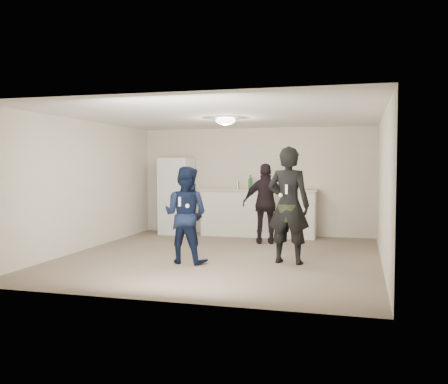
% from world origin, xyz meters
% --- Properties ---
extents(floor, '(6.00, 6.00, 0.00)m').
position_xyz_m(floor, '(0.00, 0.00, 0.00)').
color(floor, '#6B5B4C').
rests_on(floor, ground).
extents(ceiling, '(6.00, 6.00, 0.00)m').
position_xyz_m(ceiling, '(0.00, 0.00, 2.50)').
color(ceiling, silver).
rests_on(ceiling, wall_back).
extents(wall_back, '(6.00, 0.00, 6.00)m').
position_xyz_m(wall_back, '(0.00, 3.00, 1.25)').
color(wall_back, beige).
rests_on(wall_back, floor).
extents(wall_front, '(6.00, 0.00, 6.00)m').
position_xyz_m(wall_front, '(0.00, -3.00, 1.25)').
color(wall_front, beige).
rests_on(wall_front, floor).
extents(wall_left, '(0.00, 6.00, 6.00)m').
position_xyz_m(wall_left, '(-2.75, 0.00, 1.25)').
color(wall_left, beige).
rests_on(wall_left, floor).
extents(wall_right, '(0.00, 6.00, 6.00)m').
position_xyz_m(wall_right, '(2.75, 0.00, 1.25)').
color(wall_right, beige).
rests_on(wall_right, floor).
extents(counter, '(2.60, 0.56, 1.05)m').
position_xyz_m(counter, '(0.14, 2.67, 0.53)').
color(counter, silver).
rests_on(counter, floor).
extents(counter_top, '(2.68, 0.64, 0.04)m').
position_xyz_m(counter_top, '(0.14, 2.67, 1.07)').
color(counter_top, beige).
rests_on(counter_top, counter).
extents(fridge, '(0.70, 0.70, 1.80)m').
position_xyz_m(fridge, '(-1.83, 2.60, 0.90)').
color(fridge, white).
rests_on(fridge, floor).
extents(fridge_handle, '(0.02, 0.02, 0.60)m').
position_xyz_m(fridge_handle, '(-1.55, 2.23, 1.30)').
color(fridge_handle, silver).
rests_on(fridge_handle, fridge).
extents(ceiling_dome, '(0.36, 0.36, 0.16)m').
position_xyz_m(ceiling_dome, '(0.00, 0.30, 2.45)').
color(ceiling_dome, white).
rests_on(ceiling_dome, ceiling).
extents(shaker, '(0.08, 0.08, 0.17)m').
position_xyz_m(shaker, '(-0.33, 2.56, 1.18)').
color(shaker, silver).
rests_on(shaker, counter_top).
extents(man, '(0.85, 0.70, 1.62)m').
position_xyz_m(man, '(-0.43, -0.67, 0.81)').
color(man, '#0E1B3C').
rests_on(man, floor).
extents(woman, '(0.77, 0.57, 1.95)m').
position_xyz_m(woman, '(1.24, -0.27, 0.97)').
color(woman, black).
rests_on(woman, floor).
extents(camo_shorts, '(0.34, 0.34, 0.28)m').
position_xyz_m(camo_shorts, '(1.24, -0.27, 0.85)').
color(camo_shorts, '#2C391A').
rests_on(camo_shorts, woman).
extents(spectator, '(1.05, 0.62, 1.67)m').
position_xyz_m(spectator, '(0.50, 1.68, 0.84)').
color(spectator, black).
rests_on(spectator, floor).
extents(remote_man, '(0.04, 0.04, 0.15)m').
position_xyz_m(remote_man, '(-0.43, -0.95, 1.05)').
color(remote_man, silver).
rests_on(remote_man, man).
extents(nunchuk_man, '(0.07, 0.07, 0.07)m').
position_xyz_m(nunchuk_man, '(-0.31, -0.92, 0.98)').
color(nunchuk_man, silver).
rests_on(nunchuk_man, man).
extents(remote_woman, '(0.04, 0.04, 0.15)m').
position_xyz_m(remote_woman, '(1.24, -0.52, 1.25)').
color(remote_woman, white).
rests_on(remote_woman, woman).
extents(nunchuk_woman, '(0.07, 0.07, 0.07)m').
position_xyz_m(nunchuk_woman, '(1.14, -0.49, 1.15)').
color(nunchuk_woman, white).
rests_on(nunchuk_woman, woman).
extents(bottle_cluster, '(0.35, 0.31, 0.25)m').
position_xyz_m(bottle_cluster, '(-0.00, 2.75, 1.20)').
color(bottle_cluster, silver).
rests_on(bottle_cluster, counter_top).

